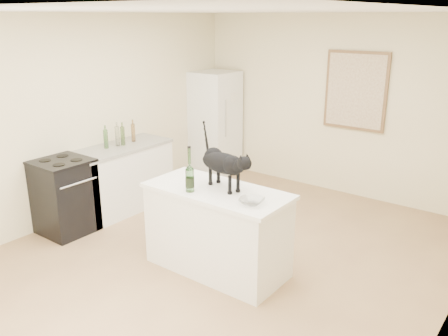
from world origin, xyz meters
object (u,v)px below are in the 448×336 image
black_cat (223,166)px  wine_bottle (190,172)px  glass_bowl (252,201)px  stove (65,197)px  fridge (214,123)px

black_cat → wine_bottle: 0.35m
black_cat → wine_bottle: size_ratio=1.65×
wine_bottle → glass_bowl: size_ratio=1.76×
stove → fridge: bearing=90.0°
stove → black_cat: black_cat is taller
fridge → black_cat: fridge is taller
stove → fridge: (0.00, 2.95, 0.40)m
wine_bottle → glass_bowl: (0.67, 0.09, -0.18)m
black_cat → glass_bowl: bearing=-4.4°
stove → glass_bowl: (2.55, 0.28, 0.48)m
wine_bottle → glass_bowl: wine_bottle is taller
glass_bowl → stove: bearing=-173.7°
stove → black_cat: bearing=12.7°
fridge → wine_bottle: bearing=-55.8°
fridge → glass_bowl: size_ratio=7.36×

